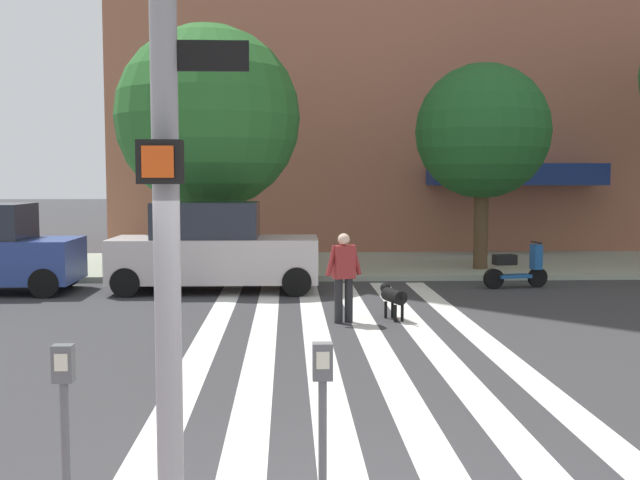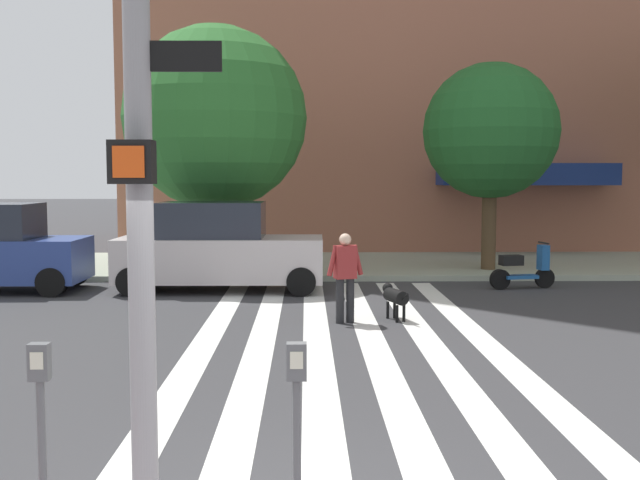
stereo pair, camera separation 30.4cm
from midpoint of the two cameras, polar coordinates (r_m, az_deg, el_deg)
name	(u,v)px [view 2 (the right image)]	position (r m, az deg, el deg)	size (l,w,h in m)	color
ground_plane	(297,338)	(12.46, -1.04, -7.48)	(160.00, 160.00, 0.00)	#353538
sidewalk_far	(301,265)	(21.99, -1.06, -1.92)	(80.00, 6.00, 0.15)	#9AA08C
crosswalk_stripes	(344,337)	(12.48, 2.54, -7.44)	(4.95, 12.72, 0.01)	silver
traffic_light_pole	(136,44)	(5.14, -12.17, 14.43)	(0.74, 0.46, 5.80)	gray
parking_meter_curbside	(297,411)	(5.33, -0.11, -12.90)	(0.14, 0.11, 1.36)	#515456
parking_meter_second_along	(41,411)	(5.62, -19.04, -12.26)	(0.14, 0.11, 1.36)	#515456
parked_car_behind_first	(219,249)	(17.56, -7.25, -0.71)	(4.78, 1.96, 2.08)	beige
parked_scooter	(523,269)	(18.46, 15.67, -2.13)	(1.63, 0.59, 1.11)	black
street_tree_nearest	(215,118)	(19.84, -7.56, 9.21)	(4.77, 4.77, 6.43)	#4C3823
street_tree_middle	(491,131)	(20.83, 13.31, 8.06)	(3.65, 3.65, 5.57)	#4C3823
pedestrian_dog_walker	(345,273)	(13.58, 2.57, -2.50)	(0.70, 0.34, 1.64)	black
dog_on_leash	(395,296)	(14.02, 6.34, -4.29)	(0.45, 0.98, 0.65)	black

